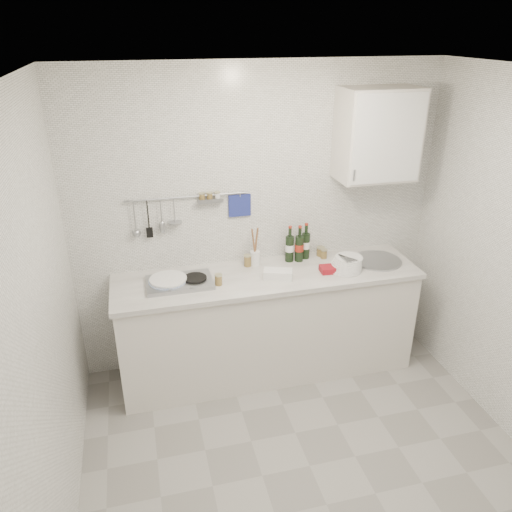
{
  "coord_description": "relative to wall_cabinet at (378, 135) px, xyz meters",
  "views": [
    {
      "loc": [
        -0.96,
        -2.3,
        2.72
      ],
      "look_at": [
        -0.15,
        0.9,
        1.18
      ],
      "focal_mm": 35.0,
      "sensor_mm": 36.0,
      "label": 1
    }
  ],
  "objects": [
    {
      "name": "wall_left",
      "position": [
        -2.4,
        -1.22,
        -0.7
      ],
      "size": [
        0.02,
        2.8,
        2.5
      ],
      "primitive_type": "cube",
      "color": "silver",
      "rests_on": "floor"
    },
    {
      "name": "jar_d",
      "position": [
        -1.31,
        -0.2,
        -0.99
      ],
      "size": [
        0.06,
        0.06,
        0.09
      ],
      "rotation": [
        0.0,
        0.0,
        -0.37
      ],
      "color": "olive",
      "rests_on": "counter"
    },
    {
      "name": "wall_cabinet",
      "position": [
        0.0,
        0.0,
        0.0
      ],
      "size": [
        0.6,
        0.38,
        0.7
      ],
      "color": "silver",
      "rests_on": "back_wall"
    },
    {
      "name": "plate_stack_hob",
      "position": [
        -1.69,
        -0.11,
        -1.0
      ],
      "size": [
        0.31,
        0.31,
        0.05
      ],
      "rotation": [
        0.0,
        0.0,
        -0.14
      ],
      "color": "#5377BC",
      "rests_on": "counter"
    },
    {
      "name": "wine_bottles",
      "position": [
        -0.59,
        0.07,
        -0.87
      ],
      "size": [
        0.22,
        0.11,
        0.31
      ],
      "rotation": [
        0.0,
        0.0,
        0.17
      ],
      "color": "black",
      "rests_on": "counter"
    },
    {
      "name": "back_wall",
      "position": [
        -0.9,
        0.18,
        -0.7
      ],
      "size": [
        3.0,
        0.02,
        2.5
      ],
      "primitive_type": "cube",
      "color": "silver",
      "rests_on": "floor"
    },
    {
      "name": "ceiling",
      "position": [
        -0.9,
        -1.22,
        0.55
      ],
      "size": [
        3.0,
        3.0,
        0.0
      ],
      "primitive_type": "plane",
      "rotation": [
        3.14,
        0.0,
        0.0
      ],
      "color": "silver",
      "rests_on": "back_wall"
    },
    {
      "name": "utensil_crock",
      "position": [
        -0.96,
        0.06,
        -0.95
      ],
      "size": [
        0.08,
        0.08,
        0.33
      ],
      "rotation": [
        0.0,
        0.0,
        0.36
      ],
      "color": "white",
      "rests_on": "counter"
    },
    {
      "name": "butter_dish",
      "position": [
        -0.84,
        -0.2,
        -1.0
      ],
      "size": [
        0.25,
        0.18,
        0.07
      ],
      "primitive_type": "cube",
      "rotation": [
        0.0,
        0.0,
        -0.34
      ],
      "color": "white",
      "rests_on": "counter"
    },
    {
      "name": "jar_c",
      "position": [
        -0.36,
        0.05,
        -0.99
      ],
      "size": [
        0.06,
        0.06,
        0.08
      ],
      "rotation": [
        0.0,
        0.0,
        0.32
      ],
      "color": "olive",
      "rests_on": "counter"
    },
    {
      "name": "plate_stack_sink",
      "position": [
        -0.26,
        -0.2,
        -0.98
      ],
      "size": [
        0.29,
        0.27,
        0.11
      ],
      "rotation": [
        0.0,
        0.0,
        0.35
      ],
      "color": "white",
      "rests_on": "counter"
    },
    {
      "name": "counter",
      "position": [
        -0.89,
        -0.12,
        -1.52
      ],
      "size": [
        2.44,
        0.64,
        0.96
      ],
      "color": "silver",
      "rests_on": "floor"
    },
    {
      "name": "jar_a",
      "position": [
        -1.02,
        0.06,
        -0.98
      ],
      "size": [
        0.06,
        0.06,
        0.1
      ],
      "rotation": [
        0.0,
        0.0,
        -0.24
      ],
      "color": "olive",
      "rests_on": "counter"
    },
    {
      "name": "wall_rail",
      "position": [
        -1.5,
        0.15,
        -0.52
      ],
      "size": [
        0.98,
        0.09,
        0.34
      ],
      "color": "#93969B",
      "rests_on": "back_wall"
    },
    {
      "name": "strawberry_punnet",
      "position": [
        -0.43,
        -0.21,
        -1.01
      ],
      "size": [
        0.12,
        0.12,
        0.05
      ],
      "primitive_type": "cube",
      "rotation": [
        0.0,
        0.0,
        -0.07
      ],
      "color": "#A31219",
      "rests_on": "counter"
    },
    {
      "name": "floor",
      "position": [
        -0.9,
        -1.22,
        -1.95
      ],
      "size": [
        3.0,
        3.0,
        0.0
      ],
      "primitive_type": "plane",
      "color": "gray",
      "rests_on": "ground"
    },
    {
      "name": "jar_b",
      "position": [
        -0.37,
        0.1,
        -0.99
      ],
      "size": [
        0.07,
        0.07,
        0.08
      ],
      "rotation": [
        0.0,
        0.0,
        0.0
      ],
      "color": "olive",
      "rests_on": "counter"
    }
  ]
}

